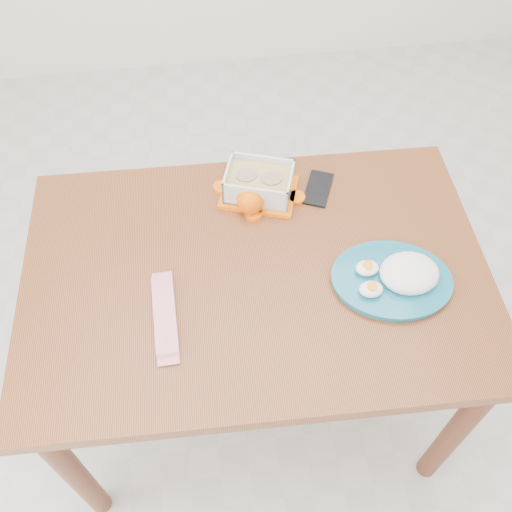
{
  "coord_description": "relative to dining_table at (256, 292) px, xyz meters",
  "views": [
    {
      "loc": [
        -0.15,
        -1.02,
        1.93
      ],
      "look_at": [
        -0.04,
        -0.21,
        0.81
      ],
      "focal_mm": 40.0,
      "sensor_mm": 36.0,
      "label": 1
    }
  ],
  "objects": [
    {
      "name": "rice_plate",
      "position": [
        0.34,
        -0.08,
        0.13
      ],
      "size": [
        0.34,
        0.34,
        0.08
      ],
      "rotation": [
        0.0,
        0.0,
        -0.19
      ],
      "color": "#16647D",
      "rests_on": "dining_table"
    },
    {
      "name": "ground",
      "position": [
        0.04,
        0.21,
        -0.65
      ],
      "size": [
        3.5,
        3.5,
        0.0
      ],
      "primitive_type": "plane",
      "color": "#B7B7B2",
      "rests_on": "ground"
    },
    {
      "name": "smartphone",
      "position": [
        0.21,
        0.25,
        0.11
      ],
      "size": [
        0.11,
        0.15,
        0.01
      ],
      "primitive_type": "cube",
      "rotation": [
        0.0,
        0.0,
        -0.4
      ],
      "color": "black",
      "rests_on": "dining_table"
    },
    {
      "name": "candy_bar",
      "position": [
        -0.23,
        -0.11,
        0.11
      ],
      "size": [
        0.06,
        0.21,
        0.02
      ],
      "primitive_type": "cube",
      "rotation": [
        0.0,
        0.0,
        1.6
      ],
      "color": "red",
      "rests_on": "dining_table"
    },
    {
      "name": "food_container",
      "position": [
        0.04,
        0.26,
        0.14
      ],
      "size": [
        0.24,
        0.21,
        0.09
      ],
      "rotation": [
        0.0,
        0.0,
        -0.32
      ],
      "color": "#FF6A07",
      "rests_on": "dining_table"
    },
    {
      "name": "orange_fruit",
      "position": [
        0.01,
        0.2,
        0.14
      ],
      "size": [
        0.08,
        0.08,
        0.08
      ],
      "primitive_type": "sphere",
      "color": "#EE5F04",
      "rests_on": "dining_table"
    },
    {
      "name": "dining_table",
      "position": [
        0.0,
        0.0,
        0.0
      ],
      "size": [
        1.19,
        0.81,
        0.75
      ],
      "rotation": [
        0.0,
        0.0,
        -0.03
      ],
      "color": "brown",
      "rests_on": "ground"
    }
  ]
}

